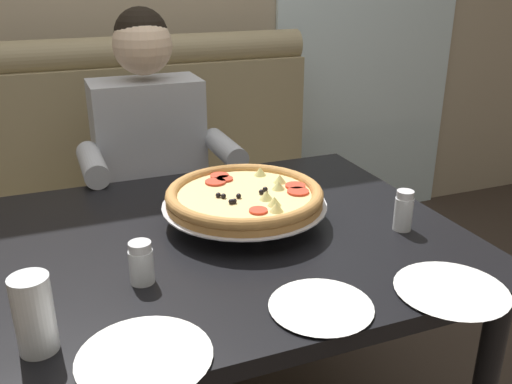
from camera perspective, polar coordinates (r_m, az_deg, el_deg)
The scene contains 11 objects.
booth_bench at distance 2.45m, azimuth -9.64°, elevation -2.47°, with size 1.50×0.78×1.13m.
dining_table at distance 1.50m, azimuth -2.15°, elevation -7.30°, with size 1.15×0.98×0.76m.
diner_main at distance 2.08m, azimuth -10.17°, elevation 2.29°, with size 0.54×0.64×1.27m.
pizza at distance 1.49m, azimuth -1.13°, elevation -0.50°, with size 0.44×0.44×0.11m.
shaker_oregano at distance 1.25m, azimuth -11.61°, elevation -7.37°, with size 0.05×0.05×0.10m.
shaker_pepper_flakes at distance 1.51m, azimuth 14.80°, elevation -2.10°, with size 0.05×0.05×0.11m.
plate_near_left at distance 1.16m, azimuth 6.66°, elevation -11.28°, with size 0.21×0.21×0.02m.
plate_near_right at distance 1.27m, azimuth 19.33°, elevation -9.18°, with size 0.24×0.24×0.02m.
plate_far_side at distance 1.04m, azimuth -11.33°, elevation -15.87°, with size 0.24×0.24×0.02m.
drinking_glass at distance 1.08m, azimuth -21.65°, elevation -11.97°, with size 0.07×0.07×0.15m.
patio_chair at distance 3.88m, azimuth 1.76°, elevation 8.93°, with size 0.40×0.40×0.86m.
Camera 1 is at (-0.43, -1.23, 1.40)m, focal length 39.19 mm.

